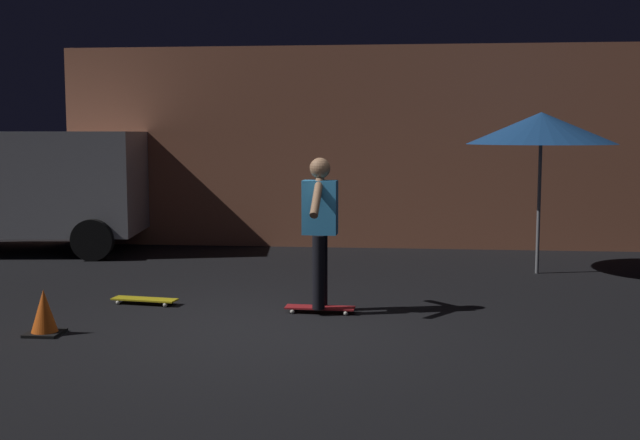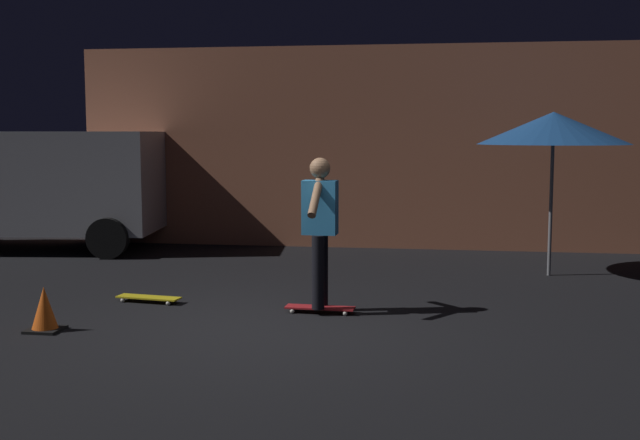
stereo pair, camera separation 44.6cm
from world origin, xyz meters
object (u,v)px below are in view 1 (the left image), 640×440
at_px(parked_van, 2,183).
at_px(skater, 320,221).
at_px(traffic_cone, 44,314).
at_px(patio_umbrella, 541,128).
at_px(skateboard_ridden, 320,308).
at_px(skateboard_spare, 145,300).

distance_m(parked_van, skater, 7.09).
relative_size(skater, traffic_cone, 3.63).
xyz_separation_m(patio_umbrella, skateboard_ridden, (-2.85, -2.82, -2.02)).
bearing_deg(patio_umbrella, skateboard_ridden, -135.29).
relative_size(skateboard_ridden, skater, 0.47).
xyz_separation_m(skateboard_ridden, skateboard_spare, (-2.10, 0.23, 0.00)).
relative_size(parked_van, skateboard_ridden, 6.09).
distance_m(patio_umbrella, traffic_cone, 7.08).
height_order(skateboard_ridden, traffic_cone, traffic_cone).
bearing_deg(skateboard_spare, traffic_cone, -110.37).
xyz_separation_m(patio_umbrella, skateboard_spare, (-4.95, -2.59, -2.02)).
height_order(parked_van, skater, parked_van).
bearing_deg(patio_umbrella, skater, -135.29).
height_order(patio_umbrella, skateboard_ridden, patio_umbrella).
xyz_separation_m(patio_umbrella, traffic_cone, (-5.50, -4.06, -1.86)).
height_order(skateboard_spare, skater, skater).
height_order(patio_umbrella, skater, patio_umbrella).
height_order(parked_van, skateboard_ridden, parked_van).
height_order(parked_van, patio_umbrella, patio_umbrella).
bearing_deg(skateboard_spare, patio_umbrella, 27.58).
bearing_deg(skateboard_spare, parked_van, 134.10).
height_order(skateboard_ridden, skateboard_spare, same).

